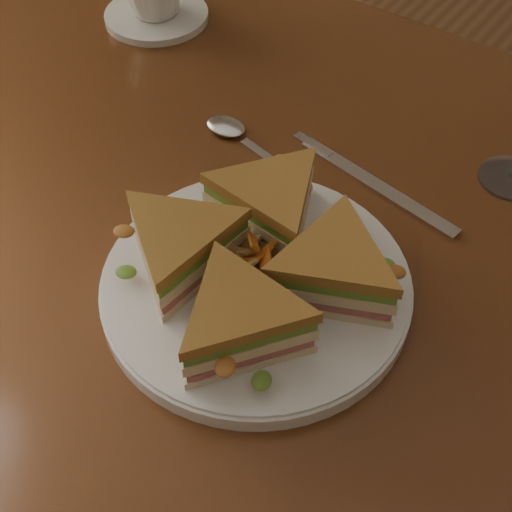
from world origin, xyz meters
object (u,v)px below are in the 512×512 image
Objects in this scene: spoon at (239,137)px; knife at (366,180)px; sandwich_wedges at (256,260)px; table at (280,271)px; plate at (256,286)px; saucer at (157,16)px.

knife is at bearing 21.04° from spoon.
spoon is 0.85× the size of knife.
sandwich_wedges reaches higher than spoon.
table is 0.15m from plate.
table is 4.05× the size of sandwich_wedges.
saucer is at bearing 141.47° from sandwich_wedges.
knife is at bearing -16.53° from saucer.
table is 4.26× the size of plate.
saucer is (-0.24, 0.14, 0.00)m from spoon.
spoon is at bearing -161.49° from knife.
sandwich_wedges is at bearing -38.53° from saucer.
plate is 0.22m from spoon.
spoon is 1.30× the size of saucer.
table is 0.16m from spoon.
knife is at bearing 87.62° from sandwich_wedges.
table is 0.18m from sandwich_wedges.
saucer is at bearing 173.00° from knife.
plate reaches higher than knife.
saucer is (-0.39, 0.12, 0.00)m from knife.
knife is (0.01, 0.19, -0.01)m from plate.
table is 5.60× the size of knife.
plate is (0.04, -0.10, 0.11)m from table.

